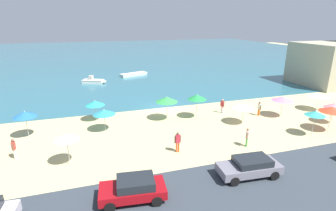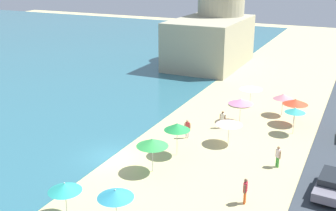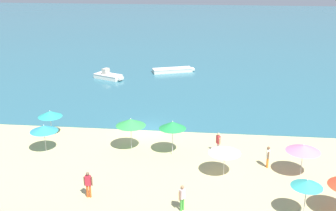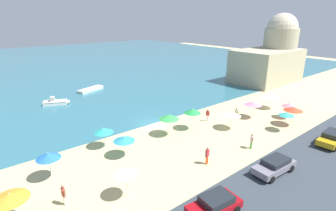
{
  "view_description": "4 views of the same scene",
  "coord_description": "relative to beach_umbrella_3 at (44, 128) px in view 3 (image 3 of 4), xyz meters",
  "views": [
    {
      "loc": [
        -8.55,
        -29.48,
        10.34
      ],
      "look_at": [
        0.05,
        -2.33,
        1.03
      ],
      "focal_mm": 28.0,
      "sensor_mm": 36.0,
      "label": 1
    },
    {
      "loc": [
        -25.15,
        -16.93,
        14.62
      ],
      "look_at": [
        10.67,
        0.11,
        1.01
      ],
      "focal_mm": 45.0,
      "sensor_mm": 36.0,
      "label": 2
    },
    {
      "loc": [
        5.55,
        -33.94,
        14.25
      ],
      "look_at": [
        1.61,
        2.17,
        1.65
      ],
      "focal_mm": 45.0,
      "sensor_mm": 36.0,
      "label": 3
    },
    {
      "loc": [
        -18.69,
        -25.92,
        13.37
      ],
      "look_at": [
        2.1,
        -0.47,
        2.18
      ],
      "focal_mm": 28.0,
      "sensor_mm": 36.0,
      "label": 4
    }
  ],
  "objects": [
    {
      "name": "bather_2",
      "position": [
        11.27,
        -7.07,
        -1.0
      ],
      "size": [
        0.4,
        0.46,
        1.68
      ],
      "color": "green",
      "rests_on": "ground_plane"
    },
    {
      "name": "bather_0",
      "position": [
        16.99,
        -0.84,
        -1.03
      ],
      "size": [
        0.22,
        0.57,
        1.63
      ],
      "color": "orange",
      "rests_on": "ground_plane"
    },
    {
      "name": "bather_3",
      "position": [
        5.29,
        -6.24,
        -0.95
      ],
      "size": [
        0.57,
        0.24,
        1.77
      ],
      "color": "#D3521F",
      "rests_on": "ground_plane"
    },
    {
      "name": "ground_plane",
      "position": [
        7.26,
        5.07,
        -1.94
      ],
      "size": [
        160.0,
        160.0,
        0.0
      ],
      "primitive_type": "plane",
      "color": "#C9BC82"
    },
    {
      "name": "beach_umbrella_10",
      "position": [
        19.16,
        -1.87,
        0.15
      ],
      "size": [
        2.36,
        2.36,
        2.38
      ],
      "color": "#B2B2B7",
      "rests_on": "ground_plane"
    },
    {
      "name": "beach_umbrella_8",
      "position": [
        9.94,
        0.58,
        0.47
      ],
      "size": [
        2.07,
        2.07,
        2.76
      ],
      "color": "#B2B2B7",
      "rests_on": "ground_plane"
    },
    {
      "name": "beach_umbrella_12",
      "position": [
        18.38,
        -7.02,
        0.28
      ],
      "size": [
        1.82,
        1.82,
        2.5
      ],
      "color": "#B2B2B7",
      "rests_on": "ground_plane"
    },
    {
      "name": "sea",
      "position": [
        7.26,
        60.07,
        -1.92
      ],
      "size": [
        150.0,
        110.0,
        0.05
      ],
      "primitive_type": "cube",
      "color": "#2E6778",
      "rests_on": "ground_plane"
    },
    {
      "name": "bather_4",
      "position": [
        13.43,
        1.17,
        -0.99
      ],
      "size": [
        0.36,
        0.52,
        1.7
      ],
      "color": "silver",
      "rests_on": "ground_plane"
    },
    {
      "name": "beach_umbrella_4",
      "position": [
        -0.7,
        3.08,
        0.03
      ],
      "size": [
        2.04,
        2.04,
        2.29
      ],
      "color": "#B2B2B7",
      "rests_on": "ground_plane"
    },
    {
      "name": "skiff_nearshore",
      "position": [
        -0.26,
        21.31,
        -1.53
      ],
      "size": [
        4.07,
        2.94,
        1.28
      ],
      "color": "silver",
      "rests_on": "sea"
    },
    {
      "name": "beach_umbrella_7",
      "position": [
        6.62,
        1.04,
        0.37
      ],
      "size": [
        2.34,
        2.34,
        2.66
      ],
      "color": "#B2B2B7",
      "rests_on": "ground_plane"
    },
    {
      "name": "beach_umbrella_11",
      "position": [
        13.82,
        -2.43,
        -0.03
      ],
      "size": [
        2.25,
        2.25,
        2.16
      ],
      "color": "#B2B2B7",
      "rests_on": "ground_plane"
    },
    {
      "name": "skiff_offshore",
      "position": [
        7.51,
        25.46,
        -1.63
      ],
      "size": [
        5.69,
        3.22,
        0.53
      ],
      "color": "silver",
      "rests_on": "sea"
    },
    {
      "name": "beach_umbrella_3",
      "position": [
        0.0,
        0.0,
        0.0
      ],
      "size": [
        2.16,
        2.16,
        2.24
      ],
      "color": "#B2B2B7",
      "rests_on": "ground_plane"
    }
  ]
}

